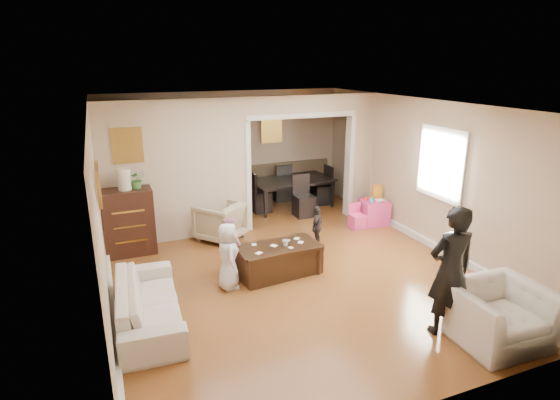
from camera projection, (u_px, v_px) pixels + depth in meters
name	position (u px, v px, depth m)	size (l,w,h in m)	color
floor	(285.00, 263.00, 7.50)	(7.00, 7.00, 0.00)	brown
partition_left	(177.00, 171.00, 8.21)	(2.75, 0.18, 2.60)	#C3AD8F
partition_right	(359.00, 155.00, 9.60)	(0.55, 0.18, 2.60)	#C3AD8F
partition_header	(301.00, 104.00, 8.77)	(2.22, 0.18, 0.35)	#C3AD8F
window_pane	(441.00, 164.00, 7.67)	(0.03, 0.95, 1.10)	white
framed_art_partition	(127.00, 145.00, 7.67)	(0.45, 0.03, 0.55)	brown
framed_art_sofa_wall	(98.00, 184.00, 5.46)	(0.03, 0.55, 0.40)	brown
framed_art_alcove	(271.00, 130.00, 10.44)	(0.45, 0.03, 0.55)	brown
sofa	(148.00, 302.00, 5.74)	(1.94, 0.76, 0.57)	beige
armchair_back	(220.00, 221.00, 8.42)	(0.76, 0.78, 0.71)	tan
armchair_front	(498.00, 315.00, 5.34)	(1.07, 0.93, 0.70)	beige
dresser	(129.00, 222.00, 7.74)	(0.84, 0.47, 1.16)	black
table_lamp	(124.00, 179.00, 7.52)	(0.22, 0.22, 0.36)	beige
potted_plant	(137.00, 179.00, 7.59)	(0.29, 0.25, 0.32)	#447B37
coffee_table	(278.00, 260.00, 7.08)	(1.28, 0.64, 0.48)	#331E10
coffee_cup	(285.00, 243.00, 6.99)	(0.10, 0.10, 0.09)	beige
play_table	(374.00, 212.00, 9.27)	(0.51, 0.51, 0.49)	#F23F8F
cereal_box	(377.00, 192.00, 9.29)	(0.20, 0.07, 0.30)	yellow
cyan_cup	(372.00, 200.00, 9.11)	(0.08, 0.08, 0.08)	#28C6C9
toy_block	(366.00, 199.00, 9.25)	(0.08, 0.06, 0.05)	red
play_bowl	(380.00, 201.00, 9.10)	(0.20, 0.20, 0.05)	white
dining_table	(292.00, 194.00, 10.28)	(1.87, 1.04, 0.66)	black
adult_person	(450.00, 271.00, 5.39)	(0.60, 0.39, 1.65)	black
child_kneel_a	(228.00, 256.00, 6.56)	(0.49, 0.32, 1.01)	silver
child_kneel_b	(230.00, 245.00, 7.02)	(0.46, 0.36, 0.95)	#CD809B
child_toddler	(317.00, 227.00, 8.08)	(0.45, 0.19, 0.77)	black
craft_papers	(280.00, 245.00, 7.04)	(0.89, 0.44, 0.00)	white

